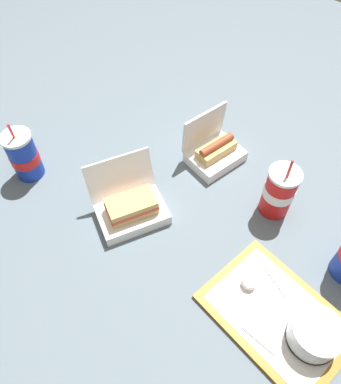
{
  "coord_description": "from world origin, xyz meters",
  "views": [
    {
      "loc": [
        0.39,
        -0.56,
        0.99
      ],
      "look_at": [
        -0.05,
        -0.0,
        0.05
      ],
      "focal_mm": 35.0,
      "sensor_mm": 36.0,
      "label": 1
    }
  ],
  "objects_px": {
    "ketchup_cup": "(249,282)",
    "plastic_fork": "(278,284)",
    "soda_cup_left": "(24,156)",
    "clamshell_sandwich_left": "(131,208)",
    "clamshell_hotdog_right": "(214,151)",
    "soda_cup_center": "(279,192)",
    "cake_container": "(315,334)",
    "food_tray": "(276,315)"
  },
  "relations": [
    {
      "from": "ketchup_cup",
      "to": "soda_cup_left",
      "type": "xyz_separation_m",
      "value": [
        -0.8,
        -0.11,
        0.06
      ]
    },
    {
      "from": "food_tray",
      "to": "cake_container",
      "type": "height_order",
      "value": "cake_container"
    },
    {
      "from": "soda_cup_center",
      "to": "ketchup_cup",
      "type": "bearing_deg",
      "value": -74.98
    },
    {
      "from": "clamshell_sandwich_left",
      "to": "plastic_fork",
      "type": "bearing_deg",
      "value": 8.81
    },
    {
      "from": "soda_cup_center",
      "to": "clamshell_sandwich_left",
      "type": "bearing_deg",
      "value": -138.37
    },
    {
      "from": "ketchup_cup",
      "to": "plastic_fork",
      "type": "relative_size",
      "value": 0.36
    },
    {
      "from": "food_tray",
      "to": "ketchup_cup",
      "type": "relative_size",
      "value": 10.26
    },
    {
      "from": "food_tray",
      "to": "plastic_fork",
      "type": "height_order",
      "value": "plastic_fork"
    },
    {
      "from": "food_tray",
      "to": "clamshell_sandwich_left",
      "type": "xyz_separation_m",
      "value": [
        -0.51,
        0.0,
        0.04
      ]
    },
    {
      "from": "food_tray",
      "to": "cake_container",
      "type": "bearing_deg",
      "value": -0.54
    },
    {
      "from": "soda_cup_left",
      "to": "clamshell_sandwich_left",
      "type": "bearing_deg",
      "value": 11.81
    },
    {
      "from": "clamshell_hotdog_right",
      "to": "clamshell_sandwich_left",
      "type": "relative_size",
      "value": 0.77
    },
    {
      "from": "clamshell_hotdog_right",
      "to": "soda_cup_center",
      "type": "relative_size",
      "value": 0.89
    },
    {
      "from": "clamshell_sandwich_left",
      "to": "soda_cup_left",
      "type": "bearing_deg",
      "value": -168.19
    },
    {
      "from": "cake_container",
      "to": "plastic_fork",
      "type": "distance_m",
      "value": 0.16
    },
    {
      "from": "clamshell_hotdog_right",
      "to": "soda_cup_center",
      "type": "distance_m",
      "value": 0.28
    },
    {
      "from": "clamshell_hotdog_right",
      "to": "soda_cup_left",
      "type": "bearing_deg",
      "value": -136.15
    },
    {
      "from": "soda_cup_left",
      "to": "plastic_fork",
      "type": "bearing_deg",
      "value": 10.17
    },
    {
      "from": "soda_cup_center",
      "to": "plastic_fork",
      "type": "bearing_deg",
      "value": -58.48
    },
    {
      "from": "cake_container",
      "to": "soda_cup_center",
      "type": "xyz_separation_m",
      "value": [
        -0.27,
        0.3,
        0.04
      ]
    },
    {
      "from": "food_tray",
      "to": "clamshell_sandwich_left",
      "type": "bearing_deg",
      "value": 179.66
    },
    {
      "from": "soda_cup_left",
      "to": "cake_container",
      "type": "bearing_deg",
      "value": 4.45
    },
    {
      "from": "cake_container",
      "to": "soda_cup_left",
      "type": "xyz_separation_m",
      "value": [
        -1.0,
        -0.08,
        0.04
      ]
    },
    {
      "from": "ketchup_cup",
      "to": "soda_cup_left",
      "type": "distance_m",
      "value": 0.81
    },
    {
      "from": "ketchup_cup",
      "to": "clamshell_sandwich_left",
      "type": "relative_size",
      "value": 0.15
    },
    {
      "from": "clamshell_sandwich_left",
      "to": "soda_cup_left",
      "type": "relative_size",
      "value": 1.15
    },
    {
      "from": "clamshell_hotdog_right",
      "to": "clamshell_sandwich_left",
      "type": "distance_m",
      "value": 0.36
    },
    {
      "from": "cake_container",
      "to": "plastic_fork",
      "type": "bearing_deg",
      "value": 149.91
    },
    {
      "from": "food_tray",
      "to": "clamshell_sandwich_left",
      "type": "height_order",
      "value": "clamshell_sandwich_left"
    },
    {
      "from": "cake_container",
      "to": "soda_cup_left",
      "type": "distance_m",
      "value": 1.0
    },
    {
      "from": "clamshell_sandwich_left",
      "to": "clamshell_hotdog_right",
      "type": "bearing_deg",
      "value": 79.49
    },
    {
      "from": "cake_container",
      "to": "soda_cup_center",
      "type": "relative_size",
      "value": 0.55
    },
    {
      "from": "plastic_fork",
      "to": "clamshell_hotdog_right",
      "type": "distance_m",
      "value": 0.5
    },
    {
      "from": "plastic_fork",
      "to": "clamshell_sandwich_left",
      "type": "height_order",
      "value": "clamshell_sandwich_left"
    },
    {
      "from": "cake_container",
      "to": "ketchup_cup",
      "type": "bearing_deg",
      "value": 172.09
    },
    {
      "from": "clamshell_hotdog_right",
      "to": "ketchup_cup",
      "type": "bearing_deg",
      "value": -44.11
    },
    {
      "from": "food_tray",
      "to": "cake_container",
      "type": "relative_size",
      "value": 3.15
    },
    {
      "from": "food_tray",
      "to": "cake_container",
      "type": "distance_m",
      "value": 0.1
    },
    {
      "from": "plastic_fork",
      "to": "cake_container",
      "type": "bearing_deg",
      "value": -5.28
    },
    {
      "from": "plastic_fork",
      "to": "soda_cup_center",
      "type": "distance_m",
      "value": 0.27
    },
    {
      "from": "food_tray",
      "to": "cake_container",
      "type": "xyz_separation_m",
      "value": [
        0.1,
        -0.0,
        0.04
      ]
    },
    {
      "from": "ketchup_cup",
      "to": "plastic_fork",
      "type": "distance_m",
      "value": 0.08
    }
  ]
}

